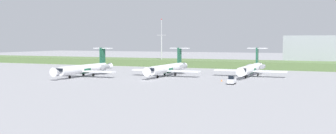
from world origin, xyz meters
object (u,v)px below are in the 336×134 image
regional_jet_third (251,68)px  regional_jet_nearest (85,68)px  safety_cone_front_marker (222,80)px  regional_jet_second (168,68)px  baggage_tug (232,80)px  antenna_mast (161,46)px

regional_jet_third → regional_jet_nearest: bearing=-156.8°
safety_cone_front_marker → regional_jet_third: bearing=76.9°
regional_jet_nearest → regional_jet_second: 26.43m
regional_jet_second → regional_jet_third: bearing=20.5°
baggage_tug → safety_cone_front_marker: (-4.41, 6.46, -0.73)m
antenna_mast → regional_jet_second: bearing=-64.1°
regional_jet_second → regional_jet_third: (25.00, 9.33, 0.00)m
antenna_mast → safety_cone_front_marker: bearing=-52.6°
antenna_mast → safety_cone_front_marker: (43.11, -56.41, -8.58)m
safety_cone_front_marker → regional_jet_nearest: bearing=-177.8°
antenna_mast → baggage_tug: bearing=-52.9°
antenna_mast → safety_cone_front_marker: size_ratio=38.64×
regional_jet_nearest → regional_jet_second: same height
safety_cone_front_marker → regional_jet_second: bearing=154.3°
regional_jet_third → baggage_tug: size_ratio=9.69×
regional_jet_nearest → baggage_tug: bearing=-5.6°
regional_jet_nearest → baggage_tug: (48.69, -4.74, -1.53)m
regional_jet_nearest → regional_jet_third: 53.05m
safety_cone_front_marker → baggage_tug: bearing=-55.7°
regional_jet_third → antenna_mast: size_ratio=1.46×
regional_jet_third → antenna_mast: bearing=142.0°
regional_jet_nearest → antenna_mast: size_ratio=1.46×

